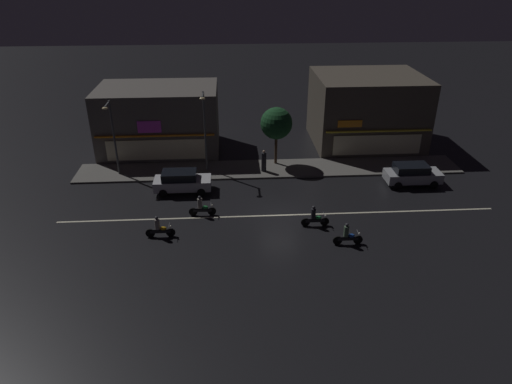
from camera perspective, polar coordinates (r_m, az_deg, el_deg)
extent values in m
plane|color=black|center=(32.24, 2.94, -2.90)|extent=(140.00, 140.00, 0.00)
cube|color=beige|center=(32.24, 2.94, -2.89)|extent=(30.54, 0.16, 0.01)
cube|color=#5B5954|center=(39.06, 1.71, 2.89)|extent=(32.14, 3.63, 0.14)
cube|color=#4C443A|center=(45.31, 13.50, 9.91)|extent=(9.79, 8.26, 6.47)
cube|color=yellow|center=(41.66, 14.98, 7.30)|extent=(9.30, 0.24, 0.12)
cube|color=orange|center=(40.75, 11.55, 8.27)|extent=(2.12, 0.08, 0.62)
cube|color=beige|center=(42.16, 14.75, 5.67)|extent=(7.83, 0.06, 1.80)
cube|color=#56514C|center=(43.17, -11.88, 8.81)|extent=(10.58, 6.62, 5.87)
cube|color=orange|center=(40.07, -12.43, 6.80)|extent=(10.05, 0.24, 0.12)
cube|color=#D83FD8|center=(39.93, -13.08, 7.85)|extent=(1.98, 0.08, 1.02)
cube|color=beige|center=(40.58, -12.24, 5.11)|extent=(8.46, 0.06, 1.80)
cylinder|color=#47494C|center=(38.52, -17.14, 6.35)|extent=(0.16, 0.16, 6.14)
cube|color=#47494C|center=(36.97, -17.99, 10.26)|extent=(0.10, 1.40, 0.10)
ellipsoid|color=#F9E099|center=(36.35, -18.21, 9.81)|extent=(0.44, 0.32, 0.20)
cylinder|color=#47494C|center=(37.69, -6.32, 7.39)|extent=(0.16, 0.16, 6.66)
cube|color=#47494C|center=(36.06, -6.62, 11.84)|extent=(0.10, 1.40, 0.10)
ellipsoid|color=#F9E099|center=(35.40, -6.66, 11.41)|extent=(0.44, 0.32, 0.20)
cylinder|color=#232328|center=(38.17, 0.98, 3.75)|extent=(0.42, 0.42, 1.63)
sphere|color=tan|center=(37.82, 0.99, 5.03)|extent=(0.22, 0.22, 0.22)
cylinder|color=#473323|center=(39.53, 2.48, 5.29)|extent=(0.24, 0.24, 2.53)
sphere|color=#194723|center=(38.72, 2.55, 8.50)|extent=(2.67, 2.67, 2.67)
cube|color=silver|center=(35.57, -9.06, 1.08)|extent=(4.30, 1.78, 0.76)
cube|color=black|center=(35.31, -9.49, 2.06)|extent=(2.58, 1.57, 0.60)
cube|color=#F9F2CC|center=(35.92, -5.65, 1.75)|extent=(0.08, 0.20, 0.12)
cube|color=#F9F2CC|center=(34.83, -5.70, 0.90)|extent=(0.08, 0.20, 0.12)
cylinder|color=black|center=(36.42, -6.69, 1.23)|extent=(0.62, 0.20, 0.62)
cylinder|color=black|center=(34.83, -6.81, -0.05)|extent=(0.62, 0.20, 0.62)
cylinder|color=black|center=(36.70, -11.11, 1.09)|extent=(0.62, 0.20, 0.62)
cylinder|color=black|center=(35.13, -11.43, -0.18)|extent=(0.62, 0.20, 0.62)
cube|color=#9EA0A5|center=(38.34, 18.83, 1.89)|extent=(4.30, 1.78, 0.76)
cube|color=black|center=(37.99, 18.68, 2.81)|extent=(2.58, 1.57, 0.60)
cube|color=#F9F2CC|center=(39.64, 21.37, 2.44)|extent=(0.08, 0.20, 0.12)
cube|color=#F9F2CC|center=(38.65, 22.06, 1.69)|extent=(0.08, 0.20, 0.12)
cylinder|color=black|center=(39.78, 20.20, 1.98)|extent=(0.62, 0.20, 0.62)
cylinder|color=black|center=(38.33, 21.17, 0.84)|extent=(0.62, 0.20, 0.62)
cylinder|color=black|center=(38.74, 16.34, 1.91)|extent=(0.62, 0.20, 0.62)
cylinder|color=black|center=(37.25, 17.19, 0.74)|extent=(0.62, 0.20, 0.62)
cylinder|color=black|center=(31.23, 8.49, -3.63)|extent=(0.60, 0.08, 0.60)
cylinder|color=black|center=(31.00, 6.13, -3.73)|extent=(0.60, 0.10, 0.60)
cube|color=black|center=(31.06, 7.33, -3.52)|extent=(1.30, 0.14, 0.20)
ellipsoid|color=#268C3F|center=(30.98, 7.71, -3.16)|extent=(0.44, 0.26, 0.24)
cube|color=black|center=(30.95, 6.98, -3.30)|extent=(0.56, 0.22, 0.10)
cylinder|color=slate|center=(30.95, 8.47, -2.76)|extent=(0.03, 0.60, 0.03)
sphere|color=white|center=(31.01, 8.62, -2.92)|extent=(0.14, 0.14, 0.14)
cylinder|color=#232328|center=(30.75, 7.11, -2.66)|extent=(0.32, 0.32, 0.70)
sphere|color=#333338|center=(30.53, 7.16, -1.91)|extent=(0.22, 0.22, 0.22)
cylinder|color=black|center=(32.25, -5.49, -2.37)|extent=(0.60, 0.08, 0.60)
cylinder|color=black|center=(32.33, -7.79, -2.43)|extent=(0.60, 0.10, 0.60)
cube|color=black|center=(32.24, -6.65, -2.25)|extent=(1.30, 0.14, 0.20)
ellipsoid|color=#268C3F|center=(32.12, -6.32, -1.90)|extent=(0.44, 0.26, 0.24)
cube|color=black|center=(32.18, -7.02, -2.03)|extent=(0.56, 0.22, 0.10)
cylinder|color=slate|center=(31.99, -5.62, -1.52)|extent=(0.03, 0.60, 0.03)
sphere|color=white|center=(32.03, -5.45, -1.67)|extent=(0.14, 0.14, 0.14)
cylinder|color=gray|center=(31.98, -6.97, -1.40)|extent=(0.32, 0.32, 0.70)
sphere|color=#333338|center=(31.77, -7.02, -0.67)|extent=(0.22, 0.22, 0.22)
cylinder|color=black|center=(30.24, -10.52, -4.94)|extent=(0.60, 0.08, 0.60)
cylinder|color=black|center=(30.43, -12.96, -4.97)|extent=(0.60, 0.10, 0.60)
cube|color=black|center=(30.28, -11.76, -4.80)|extent=(1.30, 0.14, 0.20)
ellipsoid|color=gold|center=(30.13, -11.42, -4.43)|extent=(0.44, 0.26, 0.24)
cube|color=black|center=(30.23, -12.16, -4.56)|extent=(0.56, 0.22, 0.10)
cylinder|color=slate|center=(29.96, -10.70, -4.05)|extent=(0.03, 0.60, 0.03)
sphere|color=white|center=(30.00, -10.52, -4.21)|extent=(0.14, 0.14, 0.14)
cylinder|color=gray|center=(30.02, -12.14, -3.91)|extent=(0.32, 0.32, 0.70)
sphere|color=#333338|center=(29.79, -12.23, -3.15)|extent=(0.22, 0.22, 0.22)
cylinder|color=black|center=(29.71, 12.51, -5.78)|extent=(0.60, 0.08, 0.60)
cylinder|color=black|center=(29.39, 10.05, -5.92)|extent=(0.60, 0.10, 0.60)
cube|color=black|center=(29.49, 11.30, -5.69)|extent=(1.30, 0.14, 0.20)
ellipsoid|color=#1E4CB2|center=(29.43, 11.72, -5.31)|extent=(0.44, 0.26, 0.24)
cube|color=black|center=(29.37, 10.95, -5.46)|extent=(0.56, 0.22, 0.10)
cylinder|color=slate|center=(29.41, 12.52, -4.89)|extent=(0.03, 0.60, 0.03)
sphere|color=white|center=(29.49, 12.67, -5.04)|extent=(0.14, 0.14, 0.14)
cylinder|color=#4C664C|center=(29.17, 11.12, -4.79)|extent=(0.32, 0.32, 0.70)
sphere|color=#333338|center=(28.93, 11.20, -4.02)|extent=(0.22, 0.22, 0.22)
cone|color=orange|center=(36.50, -7.08, 1.20)|extent=(0.36, 0.36, 0.55)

